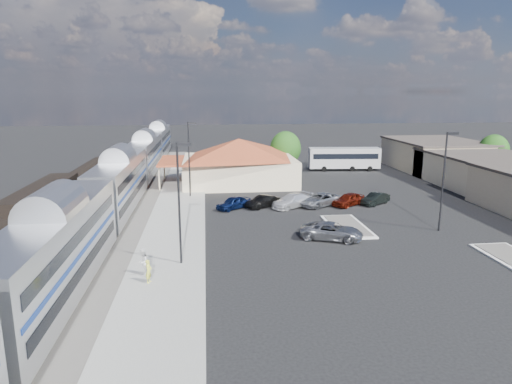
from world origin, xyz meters
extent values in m
plane|color=black|center=(0.00, 0.00, 0.00)|extent=(280.00, 280.00, 0.00)
cube|color=#4C4944|center=(-21.00, 8.00, 0.06)|extent=(16.00, 100.00, 0.12)
cube|color=gray|center=(-12.00, 6.00, 0.09)|extent=(5.50, 92.00, 0.18)
cube|color=silver|center=(-18.00, -10.94, 3.05)|extent=(3.00, 20.00, 5.00)
cube|color=black|center=(-18.00, -10.94, 0.30)|extent=(2.20, 16.00, 0.60)
cube|color=silver|center=(-18.00, 10.06, 3.05)|extent=(3.00, 20.00, 5.00)
cube|color=black|center=(-18.00, 10.06, 0.30)|extent=(2.20, 16.00, 0.60)
cube|color=silver|center=(-18.00, 31.06, 3.05)|extent=(3.00, 20.00, 5.00)
cube|color=black|center=(-18.00, 31.06, 0.30)|extent=(2.20, 16.00, 0.60)
cube|color=silver|center=(-18.00, 52.06, 3.05)|extent=(3.00, 20.00, 5.00)
cube|color=black|center=(-18.00, 52.06, 0.30)|extent=(2.20, 16.00, 0.60)
cube|color=black|center=(-24.00, 4.70, 2.20)|extent=(2.80, 14.00, 3.60)
cube|color=black|center=(-24.00, 4.70, 0.30)|extent=(2.20, 12.00, 0.60)
cylinder|color=black|center=(-24.00, 20.70, 2.10)|extent=(2.80, 14.00, 2.80)
cube|color=black|center=(-24.00, 20.70, 0.30)|extent=(2.20, 12.00, 0.60)
cube|color=beige|center=(-4.50, 24.00, 1.80)|extent=(15.00, 12.00, 3.60)
pyramid|color=maroon|center=(-4.50, 24.00, 4.90)|extent=(15.30, 12.24, 2.60)
cube|color=maroon|center=(-13.60, 24.00, 3.30)|extent=(3.20, 9.60, 0.25)
cube|color=#C6B28C|center=(28.00, 18.00, 2.00)|extent=(12.00, 18.00, 4.00)
cube|color=#3F3833|center=(28.00, 18.00, 4.15)|extent=(12.40, 18.40, 0.30)
cube|color=#C6B28C|center=(28.00, 32.00, 2.25)|extent=(12.00, 16.00, 4.50)
cube|color=#3F3833|center=(28.00, 32.00, 4.65)|extent=(12.40, 16.40, 0.30)
cube|color=silver|center=(4.00, 2.00, 0.07)|extent=(3.30, 7.50, 0.15)
cube|color=#4C4944|center=(4.00, 2.00, 0.16)|extent=(2.70, 6.90, 0.10)
cylinder|color=black|center=(-11.00, -6.00, 4.50)|extent=(0.16, 0.16, 9.00)
cube|color=black|center=(-10.50, -6.00, 8.85)|extent=(1.00, 0.25, 0.22)
cylinder|color=black|center=(-11.00, 16.00, 4.50)|extent=(0.16, 0.16, 9.00)
cube|color=black|center=(-10.50, 16.00, 8.85)|extent=(1.00, 0.25, 0.22)
cylinder|color=black|center=(12.00, 0.00, 4.50)|extent=(0.16, 0.16, 9.00)
cube|color=black|center=(12.50, 0.00, 8.85)|extent=(1.00, 0.25, 0.22)
cylinder|color=#382314|center=(34.00, 26.00, 1.28)|extent=(0.30, 0.30, 2.55)
ellipsoid|color=#1B3F12|center=(34.00, 26.00, 3.77)|extent=(4.41, 4.41, 4.87)
cylinder|color=#382314|center=(3.00, 30.00, 1.36)|extent=(0.30, 0.30, 2.73)
ellipsoid|color=#1B3F12|center=(3.00, 30.00, 4.03)|extent=(4.71, 4.71, 5.21)
imported|color=gray|center=(1.56, -1.38, 0.74)|extent=(5.86, 4.29, 1.48)
cube|color=silver|center=(13.08, 32.85, 2.02)|extent=(11.45, 3.37, 3.20)
cube|color=black|center=(13.08, 32.85, 2.41)|extent=(10.55, 3.34, 0.85)
cylinder|color=black|center=(16.93, 31.42, 0.42)|extent=(0.87, 0.35, 0.85)
cylinder|color=black|center=(17.11, 33.62, 0.42)|extent=(0.87, 0.35, 0.85)
cylinder|color=black|center=(9.62, 32.03, 0.42)|extent=(0.87, 0.35, 0.85)
cylinder|color=black|center=(9.80, 34.22, 0.42)|extent=(0.87, 0.35, 0.85)
imported|color=#DCDF45|center=(-12.93, -9.27, 0.96)|extent=(0.52, 0.65, 1.56)
imported|color=silver|center=(-13.45, -7.97, 1.11)|extent=(0.84, 1.00, 1.87)
imported|color=#0E1B46|center=(-6.16, 9.93, 0.69)|extent=(4.26, 3.73, 1.39)
imported|color=black|center=(-2.96, 10.23, 0.67)|extent=(4.14, 3.43, 1.33)
imported|color=white|center=(0.24, 9.93, 0.74)|extent=(5.38, 4.54, 1.48)
imported|color=gray|center=(3.44, 10.23, 0.72)|extent=(5.69, 4.74, 1.44)
imported|color=#66180B|center=(6.64, 9.93, 0.72)|extent=(4.48, 3.80, 1.45)
imported|color=black|center=(9.84, 10.23, 0.65)|extent=(4.01, 3.49, 1.31)
camera|label=1|loc=(-9.03, -37.84, 12.43)|focal=32.00mm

